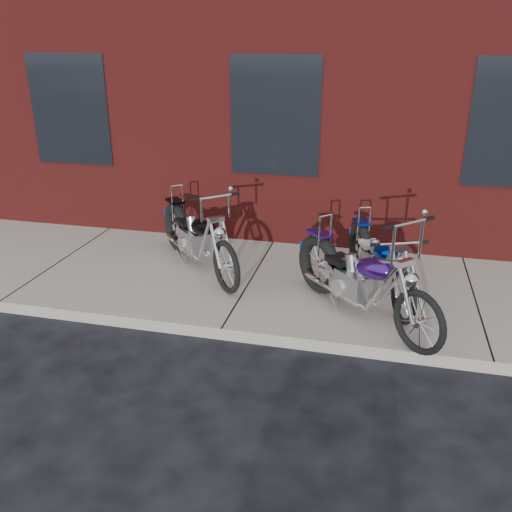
# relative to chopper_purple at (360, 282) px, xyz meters

# --- Properties ---
(ground) EXTENTS (120.00, 120.00, 0.00)m
(ground) POSITION_rel_chopper_purple_xyz_m (-1.54, -0.69, -0.61)
(ground) COLOR #26282E
(ground) RESTS_ON ground
(sidewalk) EXTENTS (22.00, 3.00, 0.15)m
(sidewalk) POSITION_rel_chopper_purple_xyz_m (-1.54, 0.81, -0.53)
(sidewalk) COLOR #A59F90
(sidewalk) RESTS_ON ground
(building_brick) EXTENTS (22.00, 10.00, 8.00)m
(building_brick) POSITION_rel_chopper_purple_xyz_m (-1.54, 7.31, 3.39)
(building_brick) COLOR maroon
(building_brick) RESTS_ON ground
(chopper_purple) EXTENTS (1.84, 1.89, 1.41)m
(chopper_purple) POSITION_rel_chopper_purple_xyz_m (0.00, 0.00, 0.00)
(chopper_purple) COLOR black
(chopper_purple) RESTS_ON sidewalk
(chopper_blue) EXTENTS (0.96, 2.13, 0.98)m
(chopper_blue) POSITION_rel_chopper_purple_xyz_m (0.19, 0.77, -0.05)
(chopper_blue) COLOR black
(chopper_blue) RESTS_ON sidewalk
(chopper_third) EXTENTS (1.79, 1.92, 1.27)m
(chopper_third) POSITION_rel_chopper_purple_xyz_m (-2.39, 0.98, -0.00)
(chopper_third) COLOR black
(chopper_third) RESTS_ON sidewalk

